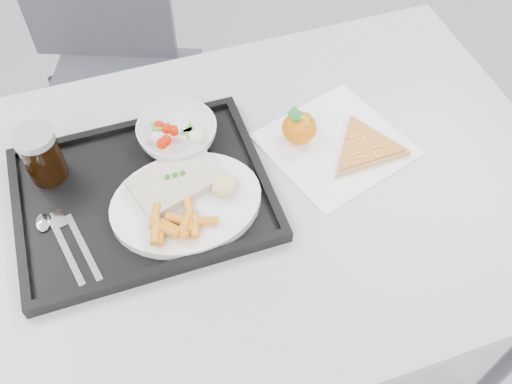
{
  "coord_description": "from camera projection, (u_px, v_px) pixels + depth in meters",
  "views": [
    {
      "loc": [
        -0.18,
        -0.3,
        1.6
      ],
      "look_at": [
        0.01,
        0.28,
        0.77
      ],
      "focal_mm": 40.0,
      "sensor_mm": 36.0,
      "label": 1
    }
  ],
  "objects": [
    {
      "name": "cutlery",
      "position": [
        63.0,
        237.0,
        0.97
      ],
      "size": [
        0.1,
        0.17,
        0.01
      ],
      "color": "silver",
      "rests_on": "tray"
    },
    {
      "name": "table",
      "position": [
        246.0,
        212.0,
        1.11
      ],
      "size": [
        1.2,
        0.8,
        0.75
      ],
      "color": "#BCBCBF",
      "rests_on": "ground"
    },
    {
      "name": "pizza_slice",
      "position": [
        365.0,
        148.0,
        1.1
      ],
      "size": [
        0.26,
        0.26,
        0.02
      ],
      "color": "#DEB36D",
      "rests_on": "napkin"
    },
    {
      "name": "chair",
      "position": [
        110.0,
        58.0,
        1.59
      ],
      "size": [
        0.55,
        0.55,
        0.93
      ],
      "color": "#3C3D45",
      "rests_on": "ground"
    },
    {
      "name": "bread_roll",
      "position": [
        225.0,
        186.0,
        1.0
      ],
      "size": [
        0.06,
        0.05,
        0.03
      ],
      "color": "#D9B07A",
      "rests_on": "dinner_plate"
    },
    {
      "name": "salad_contents",
      "position": [
        178.0,
        131.0,
        1.08
      ],
      "size": [
        0.09,
        0.07,
        0.03
      ],
      "color": "red",
      "rests_on": "salad_bowl"
    },
    {
      "name": "salad_bowl",
      "position": [
        177.0,
        134.0,
        1.09
      ],
      "size": [
        0.15,
        0.15,
        0.05
      ],
      "color": "white",
      "rests_on": "tray"
    },
    {
      "name": "tangerine",
      "position": [
        299.0,
        128.0,
        1.1
      ],
      "size": [
        0.08,
        0.08,
        0.07
      ],
      "color": "#F06009",
      "rests_on": "napkin"
    },
    {
      "name": "cola_glass",
      "position": [
        41.0,
        154.0,
        1.01
      ],
      "size": [
        0.07,
        0.07,
        0.11
      ],
      "color": "black",
      "rests_on": "tray"
    },
    {
      "name": "fish_fillet",
      "position": [
        176.0,
        181.0,
        1.01
      ],
      "size": [
        0.18,
        0.14,
        0.03
      ],
      "color": "beige",
      "rests_on": "dinner_plate"
    },
    {
      "name": "napkin",
      "position": [
        335.0,
        144.0,
        1.12
      ],
      "size": [
        0.31,
        0.3,
        0.0
      ],
      "color": "white",
      "rests_on": "table"
    },
    {
      "name": "carrot_pile",
      "position": [
        178.0,
        224.0,
        0.95
      ],
      "size": [
        0.12,
        0.09,
        0.02
      ],
      "color": "orange",
      "rests_on": "dinner_plate"
    },
    {
      "name": "dinner_plate",
      "position": [
        186.0,
        203.0,
        1.01
      ],
      "size": [
        0.27,
        0.27,
        0.02
      ],
      "color": "white",
      "rests_on": "tray"
    },
    {
      "name": "tray",
      "position": [
        143.0,
        195.0,
        1.04
      ],
      "size": [
        0.45,
        0.35,
        0.03
      ],
      "color": "black",
      "rests_on": "table"
    }
  ]
}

